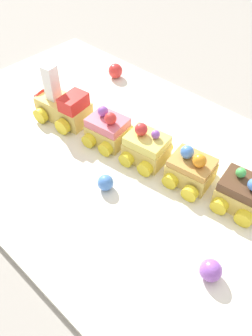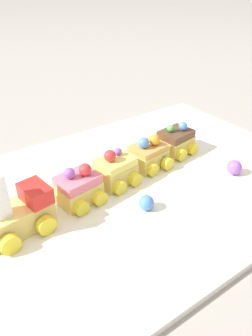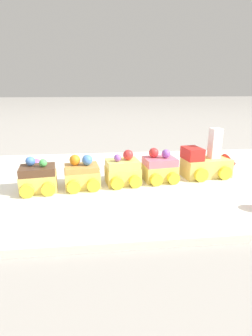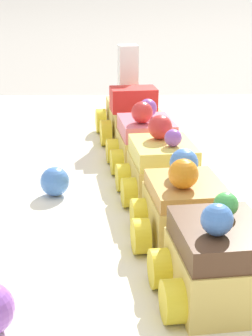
{
  "view_description": "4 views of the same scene",
  "coord_description": "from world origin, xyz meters",
  "px_view_note": "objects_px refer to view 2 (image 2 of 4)",
  "views": [
    {
      "loc": [
        -0.27,
        0.28,
        0.39
      ],
      "look_at": [
        -0.03,
        0.03,
        0.03
      ],
      "focal_mm": 35.0,
      "sensor_mm": 36.0,
      "label": 1
    },
    {
      "loc": [
        0.23,
        0.38,
        0.34
      ],
      "look_at": [
        -0.05,
        -0.01,
        0.04
      ],
      "focal_mm": 35.0,
      "sensor_mm": 36.0,
      "label": 2
    },
    {
      "loc": [
        -0.08,
        -0.51,
        0.2
      ],
      "look_at": [
        -0.02,
        -0.0,
        0.04
      ],
      "focal_mm": 28.0,
      "sensor_mm": 36.0,
      "label": 3
    },
    {
      "loc": [
        -0.47,
        0.01,
        0.19
      ],
      "look_at": [
        -0.03,
        0.01,
        0.04
      ],
      "focal_mm": 60.0,
      "sensor_mm": 36.0,
      "label": 4
    }
  ],
  "objects_px": {
    "cake_car_lemon": "(115,170)",
    "cake_car_caramel": "(148,155)",
    "gumball_blue": "(146,203)",
    "cake_train_locomotive": "(11,219)",
    "gumball_purple": "(234,167)",
    "cake_car_strawberry": "(78,188)",
    "cake_car_chocolate": "(175,142)"
  },
  "relations": [
    {
      "from": "cake_car_lemon",
      "to": "cake_car_caramel",
      "type": "bearing_deg",
      "value": 179.79
    },
    {
      "from": "gumball_blue",
      "to": "cake_train_locomotive",
      "type": "bearing_deg",
      "value": -19.22
    },
    {
      "from": "cake_car_caramel",
      "to": "gumball_purple",
      "type": "relative_size",
      "value": 2.91
    },
    {
      "from": "cake_train_locomotive",
      "to": "cake_car_caramel",
      "type": "xyz_separation_m",
      "value": [
        -0.27,
        -0.04,
        -0.0
      ]
    },
    {
      "from": "cake_car_strawberry",
      "to": "cake_car_caramel",
      "type": "height_order",
      "value": "cake_car_strawberry"
    },
    {
      "from": "cake_car_strawberry",
      "to": "cake_car_lemon",
      "type": "bearing_deg",
      "value": -179.83
    },
    {
      "from": "cake_car_caramel",
      "to": "cake_car_lemon",
      "type": "bearing_deg",
      "value": -0.21
    },
    {
      "from": "gumball_blue",
      "to": "cake_car_caramel",
      "type": "bearing_deg",
      "value": -129.41
    },
    {
      "from": "cake_car_strawberry",
      "to": "gumball_blue",
      "type": "distance_m",
      "value": 0.11
    },
    {
      "from": "cake_car_lemon",
      "to": "cake_car_chocolate",
      "type": "height_order",
      "value": "cake_car_lemon"
    },
    {
      "from": "cake_car_lemon",
      "to": "cake_car_chocolate",
      "type": "relative_size",
      "value": 1.0
    },
    {
      "from": "cake_car_strawberry",
      "to": "cake_car_lemon",
      "type": "xyz_separation_m",
      "value": [
        -0.08,
        -0.01,
        -0.0
      ]
    },
    {
      "from": "cake_train_locomotive",
      "to": "cake_car_strawberry",
      "type": "relative_size",
      "value": 1.63
    },
    {
      "from": "cake_car_strawberry",
      "to": "cake_car_lemon",
      "type": "relative_size",
      "value": 1.0
    },
    {
      "from": "cake_car_strawberry",
      "to": "cake_car_chocolate",
      "type": "xyz_separation_m",
      "value": [
        -0.24,
        -0.03,
        -0.0
      ]
    },
    {
      "from": "cake_car_caramel",
      "to": "cake_car_chocolate",
      "type": "height_order",
      "value": "cake_car_chocolate"
    },
    {
      "from": "cake_car_chocolate",
      "to": "gumball_purple",
      "type": "distance_m",
      "value": 0.13
    },
    {
      "from": "cake_train_locomotive",
      "to": "cake_car_lemon",
      "type": "height_order",
      "value": "cake_train_locomotive"
    },
    {
      "from": "cake_train_locomotive",
      "to": "gumball_purple",
      "type": "xyz_separation_m",
      "value": [
        -0.38,
        0.08,
        -0.01
      ]
    },
    {
      "from": "cake_train_locomotive",
      "to": "cake_car_caramel",
      "type": "bearing_deg",
      "value": 179.95
    },
    {
      "from": "cake_car_chocolate",
      "to": "gumball_blue",
      "type": "bearing_deg",
      "value": 26.9
    },
    {
      "from": "cake_car_lemon",
      "to": "gumball_blue",
      "type": "height_order",
      "value": "cake_car_lemon"
    },
    {
      "from": "cake_car_chocolate",
      "to": "cake_car_lemon",
      "type": "bearing_deg",
      "value": -0.06
    },
    {
      "from": "cake_train_locomotive",
      "to": "cake_car_lemon",
      "type": "xyz_separation_m",
      "value": [
        -0.19,
        -0.03,
        -0.0
      ]
    },
    {
      "from": "cake_train_locomotive",
      "to": "cake_car_chocolate",
      "type": "distance_m",
      "value": 0.35
    },
    {
      "from": "gumball_purple",
      "to": "gumball_blue",
      "type": "bearing_deg",
      "value": -3.69
    },
    {
      "from": "cake_train_locomotive",
      "to": "gumball_purple",
      "type": "height_order",
      "value": "cake_train_locomotive"
    },
    {
      "from": "cake_car_caramel",
      "to": "cake_car_strawberry",
      "type": "bearing_deg",
      "value": -0.02
    },
    {
      "from": "cake_train_locomotive",
      "to": "gumball_blue",
      "type": "height_order",
      "value": "cake_train_locomotive"
    },
    {
      "from": "cake_train_locomotive",
      "to": "cake_car_chocolate",
      "type": "xyz_separation_m",
      "value": [
        -0.35,
        -0.05,
        -0.0
      ]
    },
    {
      "from": "cake_car_caramel",
      "to": "cake_car_chocolate",
      "type": "relative_size",
      "value": 1.0
    },
    {
      "from": "cake_train_locomotive",
      "to": "gumball_blue",
      "type": "relative_size",
      "value": 5.27
    }
  ]
}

